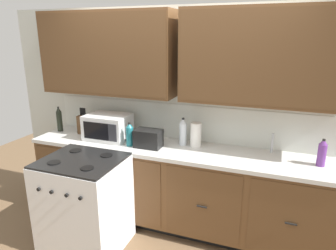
# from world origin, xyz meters

# --- Properties ---
(ground_plane) EXTENTS (8.00, 8.00, 0.00)m
(ground_plane) POSITION_xyz_m (0.00, 0.00, 0.00)
(ground_plane) COLOR brown
(wall_unit) EXTENTS (4.39, 0.40, 2.37)m
(wall_unit) POSITION_xyz_m (0.00, 0.50, 1.63)
(wall_unit) COLOR silver
(wall_unit) RESTS_ON ground_plane
(counter_run) EXTENTS (3.22, 0.64, 0.93)m
(counter_run) POSITION_xyz_m (0.00, 0.30, 0.48)
(counter_run) COLOR black
(counter_run) RESTS_ON ground_plane
(stove_range) EXTENTS (0.76, 0.68, 0.95)m
(stove_range) POSITION_xyz_m (-0.71, -0.33, 0.47)
(stove_range) COLOR white
(stove_range) RESTS_ON ground_plane
(microwave) EXTENTS (0.48, 0.37, 0.28)m
(microwave) POSITION_xyz_m (-0.80, 0.31, 1.07)
(microwave) COLOR white
(microwave) RESTS_ON counter_run
(toaster) EXTENTS (0.28, 0.18, 0.19)m
(toaster) POSITION_xyz_m (-0.26, 0.22, 1.02)
(toaster) COLOR black
(toaster) RESTS_ON counter_run
(knife_block) EXTENTS (0.11, 0.14, 0.31)m
(knife_block) POSITION_xyz_m (-1.18, 0.40, 1.04)
(knife_block) COLOR #52361E
(knife_block) RESTS_ON counter_run
(sink_faucet) EXTENTS (0.02, 0.02, 0.20)m
(sink_faucet) POSITION_xyz_m (0.97, 0.51, 1.03)
(sink_faucet) COLOR #B2B5BA
(sink_faucet) RESTS_ON counter_run
(paper_towel_roll) EXTENTS (0.12, 0.12, 0.26)m
(paper_towel_roll) POSITION_xyz_m (0.21, 0.41, 1.06)
(paper_towel_roll) COLOR white
(paper_towel_roll) RESTS_ON counter_run
(bottle_dark) EXTENTS (0.07, 0.07, 0.30)m
(bottle_dark) POSITION_xyz_m (-1.51, 0.36, 1.08)
(bottle_dark) COLOR black
(bottle_dark) RESTS_ON counter_run
(bottle_teal) EXTENTS (0.08, 0.08, 0.25)m
(bottle_teal) POSITION_xyz_m (-0.46, 0.20, 1.05)
(bottle_teal) COLOR #1E707A
(bottle_teal) RESTS_ON counter_run
(bottle_clear) EXTENTS (0.08, 0.08, 0.30)m
(bottle_clear) POSITION_xyz_m (0.06, 0.42, 1.08)
(bottle_clear) COLOR silver
(bottle_clear) RESTS_ON counter_run
(bottle_violet) EXTENTS (0.08, 0.08, 0.25)m
(bottle_violet) POSITION_xyz_m (1.40, 0.32, 1.05)
(bottle_violet) COLOR #663384
(bottle_violet) RESTS_ON counter_run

